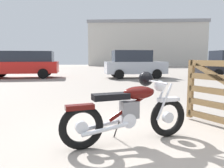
# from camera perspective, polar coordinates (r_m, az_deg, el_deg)

# --- Properties ---
(ground_plane) EXTENTS (80.00, 80.00, 0.00)m
(ground_plane) POSITION_cam_1_polar(r_m,az_deg,el_deg) (3.57, 9.76, -14.47)
(ground_plane) COLOR gray
(vintage_motorcycle) EXTENTS (1.96, 1.04, 1.07)m
(vintage_motorcycle) POSITION_cam_1_polar(r_m,az_deg,el_deg) (3.39, 4.85, -6.81)
(vintage_motorcycle) COLOR black
(vintage_motorcycle) RESTS_ON ground_plane
(dark_sedan_left) EXTENTS (4.95, 2.63, 1.74)m
(dark_sedan_left) POSITION_cam_1_polar(r_m,az_deg,el_deg) (15.55, -22.21, 4.96)
(dark_sedan_left) COLOR black
(dark_sedan_left) RESTS_ON ground_plane
(silver_sedan_mid) EXTENTS (4.12, 2.32, 1.78)m
(silver_sedan_mid) POSITION_cam_1_polar(r_m,az_deg,el_deg) (14.41, 5.71, 5.23)
(silver_sedan_mid) COLOR black
(silver_sedan_mid) RESTS_ON ground_plane
(industrial_building) EXTENTS (19.64, 9.81, 7.41)m
(industrial_building) POSITION_cam_1_polar(r_m,az_deg,el_deg) (40.50, 8.51, 10.10)
(industrial_building) COLOR beige
(industrial_building) RESTS_ON ground_plane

